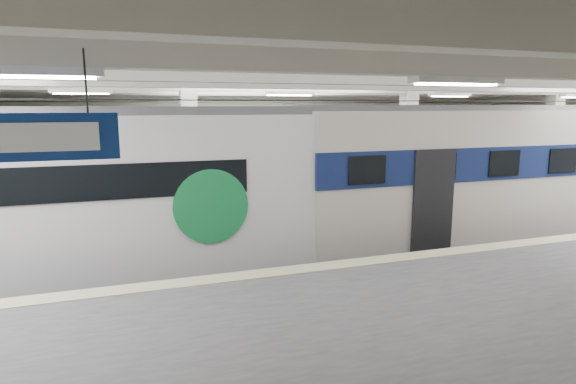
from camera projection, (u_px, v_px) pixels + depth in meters
name	position (u px, v px, depth m)	size (l,w,h in m)	color
station_hall	(339.00, 160.00, 11.83)	(36.00, 24.00, 5.75)	black
modern_emu	(107.00, 201.00, 11.86)	(14.14, 2.92, 4.54)	white
older_rer	(494.00, 173.00, 15.65)	(13.96, 3.08, 4.58)	beige
far_train	(114.00, 169.00, 17.00)	(14.33, 3.49, 4.53)	white
wayfinding_sign	(16.00, 137.00, 5.40)	(2.19, 0.11, 1.27)	navy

